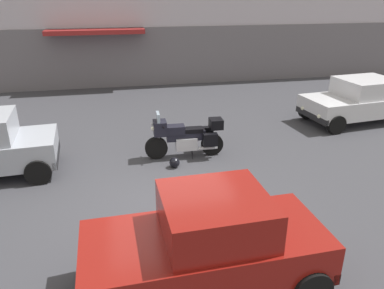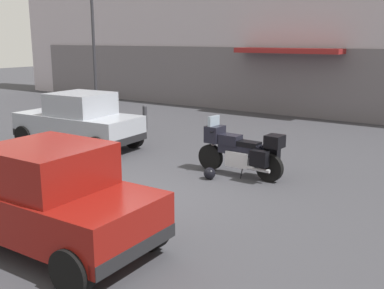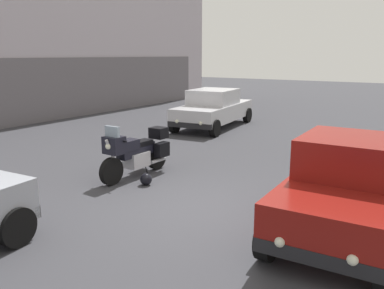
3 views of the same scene
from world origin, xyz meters
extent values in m
plane|color=#38383D|center=(0.00, 0.00, 0.00)|extent=(80.00, 80.00, 0.00)
cylinder|color=black|center=(0.12, 2.68, 0.32)|extent=(0.64, 0.16, 0.64)
cylinder|color=black|center=(1.74, 2.63, 0.32)|extent=(0.64, 0.16, 0.64)
cylinder|color=#B7B7BC|center=(0.14, 2.68, 0.75)|extent=(0.33, 0.08, 0.68)
cube|color=#B7B7BC|center=(0.97, 2.66, 0.42)|extent=(0.61, 0.42, 0.36)
cube|color=black|center=(0.97, 2.66, 0.66)|extent=(1.11, 0.32, 0.28)
cube|color=black|center=(0.67, 2.67, 0.84)|extent=(0.53, 0.36, 0.24)
cube|color=black|center=(1.17, 2.65, 0.80)|extent=(0.57, 0.32, 0.12)
cube|color=black|center=(0.24, 2.68, 0.92)|extent=(0.37, 0.45, 0.40)
cube|color=#8C9EAD|center=(0.20, 2.68, 1.22)|extent=(0.09, 0.40, 0.28)
sphere|color=#EAEACC|center=(0.06, 2.69, 0.92)|extent=(0.14, 0.14, 0.14)
cylinder|color=black|center=(0.32, 2.68, 1.02)|extent=(0.06, 0.62, 0.04)
cylinder|color=#B7B7BC|center=(1.56, 2.44, 0.30)|extent=(0.55, 0.11, 0.09)
cube|color=black|center=(1.61, 2.35, 0.58)|extent=(0.41, 0.21, 0.36)
cube|color=black|center=(1.63, 2.91, 0.58)|extent=(0.41, 0.21, 0.36)
cube|color=black|center=(1.84, 2.63, 0.95)|extent=(0.37, 0.41, 0.28)
cylinder|color=black|center=(1.11, 2.47, 0.15)|extent=(0.03, 0.13, 0.29)
sphere|color=black|center=(0.53, 2.01, 0.14)|extent=(0.28, 0.28, 0.28)
cube|color=black|center=(-2.57, 2.61, 0.42)|extent=(0.23, 1.64, 0.20)
cylinder|color=black|center=(-2.91, 1.80, 0.32)|extent=(0.65, 0.26, 0.64)
cube|color=silver|center=(7.91, 4.44, 0.64)|extent=(4.66, 2.22, 0.64)
cube|color=silver|center=(7.86, 4.43, 1.26)|extent=(2.06, 1.81, 0.60)
cube|color=#8C9EAD|center=(6.97, 4.34, 1.26)|extent=(0.22, 1.49, 0.51)
cube|color=#8C9EAD|center=(8.76, 4.53, 1.26)|extent=(0.22, 1.49, 0.48)
cube|color=black|center=(5.72, 4.21, 0.42)|extent=(0.30, 1.76, 0.20)
cube|color=black|center=(10.10, 4.67, 0.42)|extent=(0.30, 1.76, 0.20)
cylinder|color=black|center=(6.21, 3.41, 0.32)|extent=(0.66, 0.29, 0.64)
cylinder|color=black|center=(6.03, 5.08, 0.32)|extent=(0.66, 0.29, 0.64)
cylinder|color=black|center=(9.79, 3.79, 0.32)|extent=(0.66, 0.29, 0.64)
cylinder|color=black|center=(9.61, 5.46, 0.32)|extent=(0.66, 0.29, 0.64)
sphere|color=silver|center=(5.72, 3.72, 0.54)|extent=(0.14, 0.14, 0.14)
sphere|color=silver|center=(5.62, 4.68, 0.54)|extent=(0.14, 0.14, 0.14)
cube|color=maroon|center=(0.29, -2.40, 0.66)|extent=(3.84, 1.74, 0.68)
cube|color=maroon|center=(0.44, -2.39, 1.32)|extent=(1.64, 1.55, 0.64)
cube|color=#8C9EAD|center=(-0.31, -2.41, 1.32)|extent=(0.10, 1.40, 0.54)
cube|color=#8C9EAD|center=(1.19, -2.37, 1.32)|extent=(0.10, 1.40, 0.51)
cube|color=black|center=(-1.56, -2.45, 0.42)|extent=(0.16, 1.64, 0.20)
cube|color=black|center=(2.14, -2.35, 0.42)|extent=(0.16, 1.64, 0.20)
cylinder|color=black|center=(-1.18, -1.66, 0.32)|extent=(0.65, 0.24, 0.64)
cylinder|color=black|center=(1.72, -1.58, 0.32)|extent=(0.65, 0.24, 0.64)
sphere|color=silver|center=(-1.59, -2.90, 0.54)|extent=(0.14, 0.14, 0.14)
sphere|color=silver|center=(-1.62, -2.00, 0.54)|extent=(0.14, 0.14, 0.14)
camera|label=1|loc=(-0.89, -7.03, 4.49)|focal=34.94mm
camera|label=2|loc=(6.02, -6.61, 3.18)|focal=43.08mm
camera|label=3|loc=(-6.31, -3.65, 2.94)|focal=37.57mm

